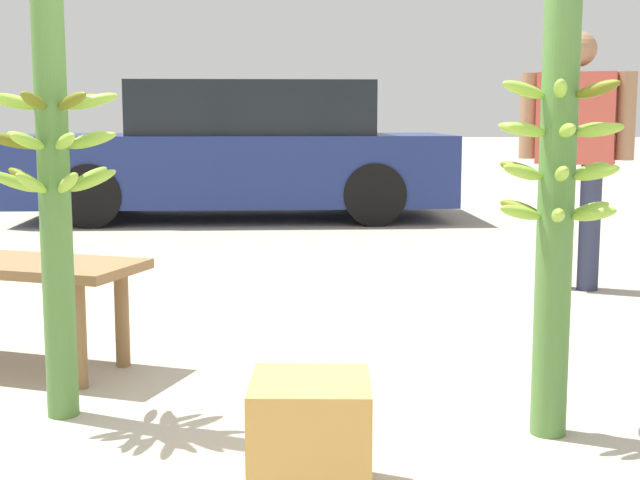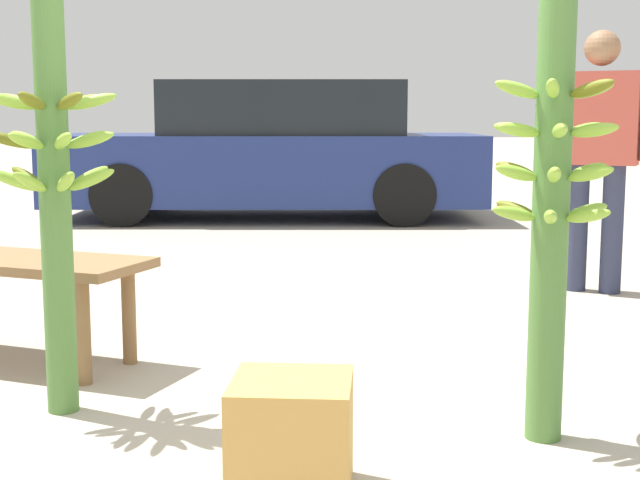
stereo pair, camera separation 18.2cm
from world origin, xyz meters
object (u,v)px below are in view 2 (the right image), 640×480
(banana_stalk_left, at_px, (54,168))
(banana_stalk_center, at_px, (551,195))
(parked_car, at_px, (272,153))
(vendor_person, at_px, (598,140))
(produce_crate, at_px, (292,437))

(banana_stalk_left, relative_size, banana_stalk_center, 1.10)
(banana_stalk_left, height_order, parked_car, banana_stalk_left)
(banana_stalk_center, xyz_separation_m, parked_car, (-1.67, 6.28, -0.14))
(vendor_person, height_order, parked_car, vendor_person)
(produce_crate, bearing_deg, parked_car, 97.51)
(vendor_person, bearing_deg, banana_stalk_center, -85.40)
(vendor_person, bearing_deg, produce_crate, -95.87)
(produce_crate, bearing_deg, banana_stalk_left, 143.93)
(banana_stalk_center, distance_m, vendor_person, 2.62)
(vendor_person, relative_size, produce_crate, 4.66)
(vendor_person, height_order, produce_crate, vendor_person)
(parked_car, bearing_deg, produce_crate, -176.62)
(banana_stalk_left, bearing_deg, parked_car, 90.00)
(vendor_person, bearing_deg, banana_stalk_left, -114.74)
(parked_car, height_order, produce_crate, parked_car)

